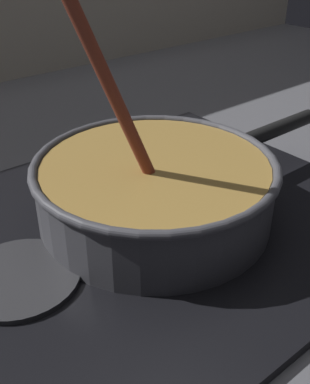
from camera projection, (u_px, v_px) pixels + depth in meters
name	position (u px, v px, depth m)	size (l,w,h in m)	color
ground	(181.00, 297.00, 0.51)	(2.40, 1.60, 0.04)	#4C4C51
hob_plate	(155.00, 222.00, 0.59)	(0.56, 0.48, 0.01)	black
burner_ring	(155.00, 215.00, 0.59)	(0.19, 0.19, 0.01)	#592D0C
spare_burner	(19.00, 278.00, 0.49)	(0.13, 0.13, 0.01)	#262628
cooking_pan	(156.00, 188.00, 0.57)	(0.45, 0.29, 0.30)	#38383D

